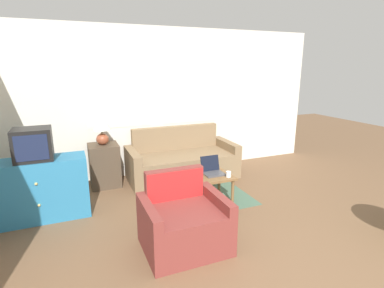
{
  "coord_description": "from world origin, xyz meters",
  "views": [
    {
      "loc": [
        -1.55,
        -1.58,
        1.93
      ],
      "look_at": [
        0.19,
        2.61,
        0.75
      ],
      "focal_mm": 28.0,
      "sensor_mm": 36.0,
      "label": 1
    }
  ],
  "objects_px": {
    "couch": "(181,162)",
    "table_lamp": "(102,127)",
    "television": "(33,144)",
    "coffee_table": "(203,180)",
    "cup_navy": "(228,174)",
    "laptop": "(212,170)",
    "cup_yellow": "(192,171)",
    "armchair": "(183,223)"
  },
  "relations": [
    {
      "from": "television",
      "to": "cup_yellow",
      "type": "xyz_separation_m",
      "value": [
        2.01,
        -0.24,
        -0.55
      ]
    },
    {
      "from": "table_lamp",
      "to": "coffee_table",
      "type": "bearing_deg",
      "value": -44.62
    },
    {
      "from": "television",
      "to": "couch",
      "type": "bearing_deg",
      "value": 18.57
    },
    {
      "from": "coffee_table",
      "to": "laptop",
      "type": "bearing_deg",
      "value": 21.59
    },
    {
      "from": "television",
      "to": "cup_yellow",
      "type": "height_order",
      "value": "television"
    },
    {
      "from": "couch",
      "to": "television",
      "type": "xyz_separation_m",
      "value": [
        -2.22,
        -0.75,
        0.73
      ]
    },
    {
      "from": "couch",
      "to": "table_lamp",
      "type": "relative_size",
      "value": 3.95
    },
    {
      "from": "coffee_table",
      "to": "cup_yellow",
      "type": "distance_m",
      "value": 0.21
    },
    {
      "from": "cup_yellow",
      "to": "cup_navy",
      "type": "bearing_deg",
      "value": -32.13
    },
    {
      "from": "cup_navy",
      "to": "cup_yellow",
      "type": "bearing_deg",
      "value": 147.87
    },
    {
      "from": "coffee_table",
      "to": "cup_yellow",
      "type": "height_order",
      "value": "cup_yellow"
    },
    {
      "from": "coffee_table",
      "to": "laptop",
      "type": "distance_m",
      "value": 0.22
    },
    {
      "from": "armchair",
      "to": "cup_navy",
      "type": "relative_size",
      "value": 10.54
    },
    {
      "from": "television",
      "to": "cup_navy",
      "type": "relative_size",
      "value": 5.26
    },
    {
      "from": "armchair",
      "to": "table_lamp",
      "type": "xyz_separation_m",
      "value": [
        -0.58,
        2.13,
        0.72
      ]
    },
    {
      "from": "couch",
      "to": "armchair",
      "type": "distance_m",
      "value": 2.16
    },
    {
      "from": "armchair",
      "to": "laptop",
      "type": "distance_m",
      "value": 1.3
    },
    {
      "from": "couch",
      "to": "coffee_table",
      "type": "height_order",
      "value": "couch"
    },
    {
      "from": "table_lamp",
      "to": "laptop",
      "type": "bearing_deg",
      "value": -39.16
    },
    {
      "from": "television",
      "to": "coffee_table",
      "type": "bearing_deg",
      "value": -9.82
    },
    {
      "from": "armchair",
      "to": "cup_navy",
      "type": "bearing_deg",
      "value": 37.49
    },
    {
      "from": "television",
      "to": "cup_navy",
      "type": "xyz_separation_m",
      "value": [
        2.47,
        -0.53,
        -0.56
      ]
    },
    {
      "from": "couch",
      "to": "cup_yellow",
      "type": "bearing_deg",
      "value": -102.01
    },
    {
      "from": "couch",
      "to": "cup_navy",
      "type": "distance_m",
      "value": 1.31
    },
    {
      "from": "couch",
      "to": "television",
      "type": "bearing_deg",
      "value": -161.43
    },
    {
      "from": "couch",
      "to": "television",
      "type": "relative_size",
      "value": 4.32
    },
    {
      "from": "table_lamp",
      "to": "cup_navy",
      "type": "relative_size",
      "value": 5.77
    },
    {
      "from": "couch",
      "to": "laptop",
      "type": "distance_m",
      "value": 1.07
    },
    {
      "from": "couch",
      "to": "table_lamp",
      "type": "xyz_separation_m",
      "value": [
        -1.32,
        0.1,
        0.72
      ]
    },
    {
      "from": "table_lamp",
      "to": "coffee_table",
      "type": "xyz_separation_m",
      "value": [
        1.24,
        -1.22,
        -0.65
      ]
    },
    {
      "from": "armchair",
      "to": "cup_navy",
      "type": "xyz_separation_m",
      "value": [
        0.98,
        0.75,
        0.17
      ]
    },
    {
      "from": "cup_yellow",
      "to": "television",
      "type": "bearing_deg",
      "value": 173.18
    },
    {
      "from": "coffee_table",
      "to": "cup_navy",
      "type": "distance_m",
      "value": 0.37
    },
    {
      "from": "laptop",
      "to": "cup_navy",
      "type": "xyz_separation_m",
      "value": [
        0.14,
        -0.22,
        -0.01
      ]
    },
    {
      "from": "coffee_table",
      "to": "laptop",
      "type": "relative_size",
      "value": 2.84
    },
    {
      "from": "television",
      "to": "table_lamp",
      "type": "bearing_deg",
      "value": 43.09
    },
    {
      "from": "coffee_table",
      "to": "cup_navy",
      "type": "relative_size",
      "value": 10.0
    },
    {
      "from": "cup_yellow",
      "to": "coffee_table",
      "type": "bearing_deg",
      "value": -44.6
    },
    {
      "from": "laptop",
      "to": "cup_yellow",
      "type": "bearing_deg",
      "value": 168.81
    },
    {
      "from": "cup_yellow",
      "to": "couch",
      "type": "bearing_deg",
      "value": 77.99
    },
    {
      "from": "table_lamp",
      "to": "laptop",
      "type": "distance_m",
      "value": 1.9
    },
    {
      "from": "coffee_table",
      "to": "cup_navy",
      "type": "xyz_separation_m",
      "value": [
        0.32,
        -0.15,
        0.09
      ]
    }
  ]
}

